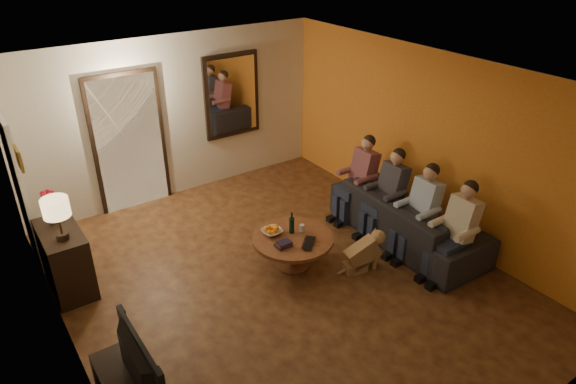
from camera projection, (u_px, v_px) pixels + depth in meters
floor at (282, 280)px, 6.57m from camera, size 5.00×6.00×0.01m
ceiling at (281, 80)px, 5.36m from camera, size 5.00×6.00×0.01m
back_wall at (176, 118)px, 8.15m from camera, size 5.00×0.02×2.60m
front_wall at (509, 345)px, 3.78m from camera, size 5.00×0.02×2.60m
left_wall at (56, 262)px, 4.71m from camera, size 0.02×6.00×2.60m
right_wall at (428, 143)px, 7.22m from camera, size 0.02×6.00×2.60m
orange_accent at (428, 143)px, 7.22m from camera, size 0.01×6.00×2.60m
kitchen_doorway at (130, 144)px, 7.85m from camera, size 1.00×0.06×2.10m
door_trim at (130, 144)px, 7.84m from camera, size 1.12×0.04×2.22m
fridge_glimpse at (146, 149)px, 8.05m from camera, size 0.45×0.03×1.70m
mirror_frame at (232, 95)px, 8.53m from camera, size 1.00×0.05×1.40m
mirror_glass at (233, 96)px, 8.50m from camera, size 0.86×0.02×1.26m
white_door at (21, 191)px, 6.53m from camera, size 0.06×0.85×2.04m
framed_art at (19, 158)px, 5.41m from camera, size 0.03×0.28×0.24m
art_canvas at (20, 158)px, 5.42m from camera, size 0.01×0.22×0.18m
dresser at (66, 259)px, 6.26m from camera, size 0.45×0.93×0.82m
table_lamp at (58, 219)px, 5.78m from camera, size 0.30×0.30×0.54m
flower_vase at (50, 207)px, 6.13m from camera, size 0.14×0.14×0.44m
tv at (131, 367)px, 4.34m from camera, size 0.99×0.13×0.57m
sofa at (407, 218)px, 7.25m from camera, size 2.44×1.05×0.70m
person_a at (457, 233)px, 6.43m from camera, size 0.60×0.40×1.20m
person_b at (420, 213)px, 6.87m from camera, size 0.60×0.40×1.20m
person_c at (389, 196)px, 7.30m from camera, size 0.60×0.40×1.20m
person_d at (360, 180)px, 7.74m from camera, size 0.60×0.40×1.20m
dog at (363, 252)px, 6.64m from camera, size 0.59×0.34×0.56m
coffee_table at (293, 252)px, 6.73m from camera, size 1.17×1.17×0.45m
bowl at (272, 232)px, 6.68m from camera, size 0.26×0.26×0.06m
oranges at (272, 227)px, 6.65m from camera, size 0.20×0.20×0.08m
wine_bottle at (292, 222)px, 6.65m from camera, size 0.07×0.07×0.31m
wine_glass at (302, 228)px, 6.73m from camera, size 0.06×0.06×0.10m
book_stack at (283, 244)px, 6.43m from camera, size 0.20×0.15×0.07m
laptop at (312, 244)px, 6.47m from camera, size 0.39×0.38×0.03m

